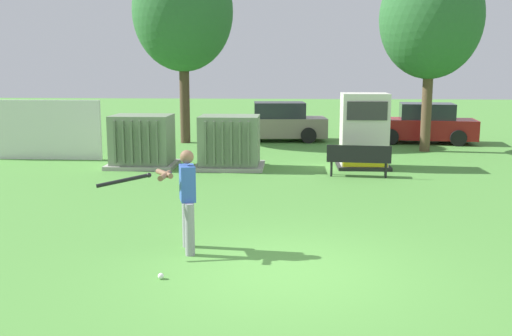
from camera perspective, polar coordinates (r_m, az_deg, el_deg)
name	(u,v)px	position (r m, az deg, el deg)	size (l,w,h in m)	color
ground_plane	(285,272)	(9.09, 2.89, -10.11)	(96.00, 96.00, 0.00)	#51933D
fence_panel	(31,130)	(21.06, -21.15, 3.51)	(4.80, 0.12, 2.00)	silver
transformer_west	(142,142)	(18.51, -11.05, 2.54)	(2.10, 1.70, 1.62)	#9E9B93
transformer_mid_west	(230,143)	(17.95, -2.60, 2.49)	(2.10, 1.70, 1.62)	#9E9B93
generator_enclosure	(364,131)	(18.28, 10.51, 3.56)	(1.60, 1.40, 2.30)	#262626
park_bench	(359,158)	(16.77, 10.01, 0.94)	(1.83, 0.59, 0.92)	black
batter	(184,195)	(9.86, -7.03, -2.65)	(1.60, 0.77, 1.74)	gray
sports_ball	(161,276)	(8.89, -9.29, -10.39)	(0.09, 0.09, 0.09)	white
tree_left	(183,12)	(24.12, -7.16, 14.91)	(3.99, 3.99, 7.63)	#4C3828
tree_center_left	(431,18)	(22.35, 16.75, 13.84)	(3.66, 3.66, 6.99)	brown
parked_car_leftmost	(277,123)	(24.63, 2.03, 4.43)	(4.32, 2.17, 1.62)	gray
parked_car_left_of_center	(423,124)	(24.90, 16.04, 4.11)	(4.36, 2.27, 1.62)	maroon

